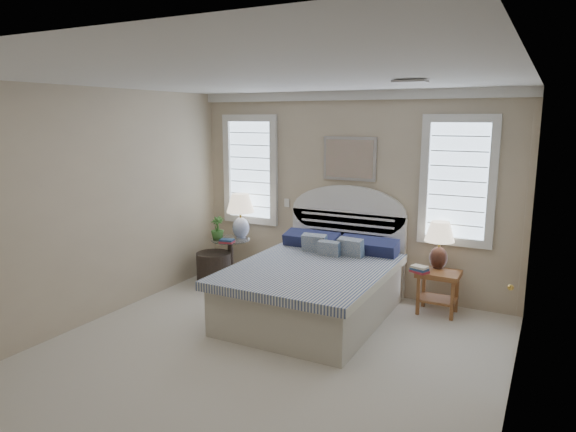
{
  "coord_description": "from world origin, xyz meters",
  "views": [
    {
      "loc": [
        2.44,
        -3.97,
        2.36
      ],
      "look_at": [
        -0.16,
        1.0,
        1.28
      ],
      "focal_mm": 32.0,
      "sensor_mm": 36.0,
      "label": 1
    }
  ],
  "objects_px": {
    "lamp_right": "(439,240)",
    "nightstand_right": "(438,283)",
    "side_table_left": "(231,255)",
    "lamp_left": "(241,211)",
    "bed": "(317,283)",
    "floor_pot": "(214,268)"
  },
  "relations": [
    {
      "from": "lamp_right",
      "to": "nightstand_right",
      "type": "bearing_deg",
      "value": -73.8
    },
    {
      "from": "side_table_left",
      "to": "lamp_left",
      "type": "distance_m",
      "value": 0.67
    },
    {
      "from": "side_table_left",
      "to": "lamp_right",
      "type": "xyz_separation_m",
      "value": [
        2.91,
        0.25,
        0.5
      ]
    },
    {
      "from": "nightstand_right",
      "to": "lamp_right",
      "type": "relative_size",
      "value": 0.9
    },
    {
      "from": "bed",
      "to": "lamp_left",
      "type": "relative_size",
      "value": 3.47
    },
    {
      "from": "nightstand_right",
      "to": "bed",
      "type": "bearing_deg",
      "value": -151.97
    },
    {
      "from": "bed",
      "to": "floor_pot",
      "type": "distance_m",
      "value": 1.85
    },
    {
      "from": "lamp_right",
      "to": "lamp_left",
      "type": "bearing_deg",
      "value": -177.86
    },
    {
      "from": "nightstand_right",
      "to": "lamp_left",
      "type": "xyz_separation_m",
      "value": [
        -2.86,
        0.04,
        0.64
      ]
    },
    {
      "from": "nightstand_right",
      "to": "floor_pot",
      "type": "xyz_separation_m",
      "value": [
        -3.1,
        -0.31,
        -0.16
      ]
    },
    {
      "from": "nightstand_right",
      "to": "lamp_left",
      "type": "bearing_deg",
      "value": 179.1
    },
    {
      "from": "nightstand_right",
      "to": "lamp_right",
      "type": "height_order",
      "value": "lamp_right"
    },
    {
      "from": "side_table_left",
      "to": "lamp_right",
      "type": "distance_m",
      "value": 2.96
    },
    {
      "from": "side_table_left",
      "to": "lamp_left",
      "type": "relative_size",
      "value": 0.96
    },
    {
      "from": "side_table_left",
      "to": "lamp_left",
      "type": "height_order",
      "value": "lamp_left"
    },
    {
      "from": "nightstand_right",
      "to": "lamp_left",
      "type": "height_order",
      "value": "lamp_left"
    },
    {
      "from": "bed",
      "to": "side_table_left",
      "type": "height_order",
      "value": "bed"
    },
    {
      "from": "bed",
      "to": "nightstand_right",
      "type": "height_order",
      "value": "bed"
    },
    {
      "from": "lamp_left",
      "to": "lamp_right",
      "type": "height_order",
      "value": "lamp_left"
    },
    {
      "from": "bed",
      "to": "side_table_left",
      "type": "distance_m",
      "value": 1.75
    },
    {
      "from": "floor_pot",
      "to": "lamp_right",
      "type": "xyz_separation_m",
      "value": [
        3.06,
        0.46,
        0.66
      ]
    },
    {
      "from": "bed",
      "to": "nightstand_right",
      "type": "xyz_separation_m",
      "value": [
        1.3,
        0.69,
        0.0
      ]
    }
  ]
}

